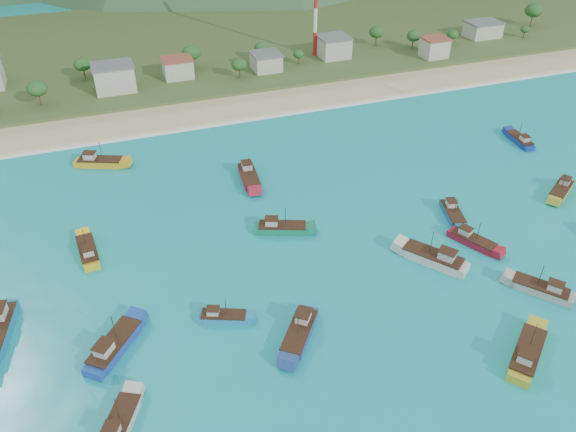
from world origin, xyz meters
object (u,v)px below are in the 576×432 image
object	(u,v)px
boat_20	(527,354)
boat_7	(249,177)
boat_13	(519,140)
boat_4	(118,427)
boat_19	(434,259)
boat_9	(541,290)
boat_11	(281,228)
boat_18	(472,241)
boat_26	(114,347)
boat_27	(299,333)
boat_8	(561,190)
boat_6	(223,317)
boat_21	(453,214)
boat_12	(88,252)
boat_16	(100,162)

from	to	relation	value
boat_20	boat_7	bearing A→B (deg)	162.55
boat_13	boat_4	bearing A→B (deg)	-148.60
boat_19	boat_9	bearing A→B (deg)	-81.58
boat_9	boat_11	world-z (taller)	boat_11
boat_18	boat_26	distance (m)	68.71
boat_19	boat_27	world-z (taller)	boat_19
boat_8	boat_19	bearing A→B (deg)	72.81
boat_26	boat_27	size ratio (longest dim) A/B	1.04
boat_7	boat_20	distance (m)	69.64
boat_13	boat_27	xyz separation A→B (m)	(-76.78, -43.26, 0.17)
boat_9	boat_6	bearing A→B (deg)	128.60
boat_6	boat_9	world-z (taller)	boat_9
boat_21	boat_9	bearing A→B (deg)	108.94
boat_19	boat_27	distance (m)	31.46
boat_12	boat_13	world-z (taller)	boat_12
boat_6	boat_18	bearing A→B (deg)	116.11
boat_18	boat_6	bearing A→B (deg)	-21.66
boat_8	boat_6	bearing A→B (deg)	65.54
boat_21	boat_26	bearing A→B (deg)	26.45
boat_19	boat_13	bearing A→B (deg)	0.25
boat_8	boat_26	bearing A→B (deg)	64.46
boat_9	boat_26	world-z (taller)	boat_26
boat_19	boat_20	world-z (taller)	boat_19
boat_16	boat_20	distance (m)	101.11
boat_4	boat_21	xyz separation A→B (m)	(71.03, 28.32, -0.09)
boat_26	boat_8	bearing A→B (deg)	46.74
boat_4	boat_27	size ratio (longest dim) A/B	0.98
boat_26	boat_12	bearing A→B (deg)	134.32
boat_4	boat_16	xyz separation A→B (m)	(3.18, 75.21, 0.10)
boat_12	boat_18	world-z (taller)	boat_12
boat_16	boat_21	size ratio (longest dim) A/B	1.18
boat_7	boat_13	bearing A→B (deg)	-179.21
boat_12	boat_18	distance (m)	74.23
boat_6	boat_21	world-z (taller)	boat_21
boat_4	boat_16	world-z (taller)	boat_16
boat_4	boat_21	distance (m)	76.47
boat_18	boat_27	size ratio (longest dim) A/B	0.92
boat_20	boat_19	bearing A→B (deg)	143.82
boat_18	boat_19	bearing A→B (deg)	-12.08
boat_7	boat_19	bearing A→B (deg)	126.52
boat_4	boat_9	world-z (taller)	boat_4
boat_7	boat_8	size ratio (longest dim) A/B	1.17
boat_11	boat_21	bearing A→B (deg)	99.75
boat_7	boat_13	size ratio (longest dim) A/B	1.20
boat_12	boat_20	size ratio (longest dim) A/B	0.92
boat_7	boat_11	size ratio (longest dim) A/B	1.07
boat_27	boat_8	bearing A→B (deg)	-126.23
boat_4	boat_21	size ratio (longest dim) A/B	1.07
boat_8	boat_21	bearing A→B (deg)	56.04
boat_6	boat_12	size ratio (longest dim) A/B	0.82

